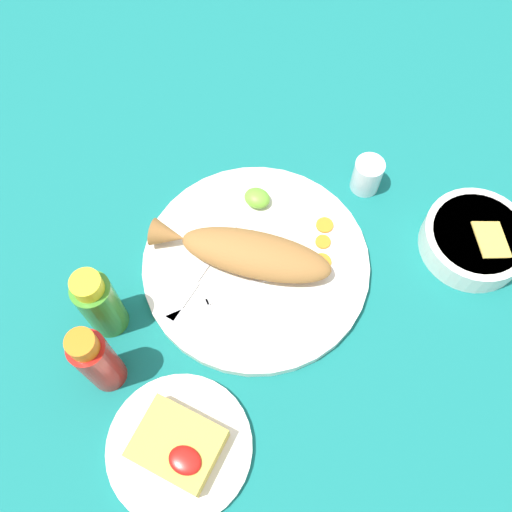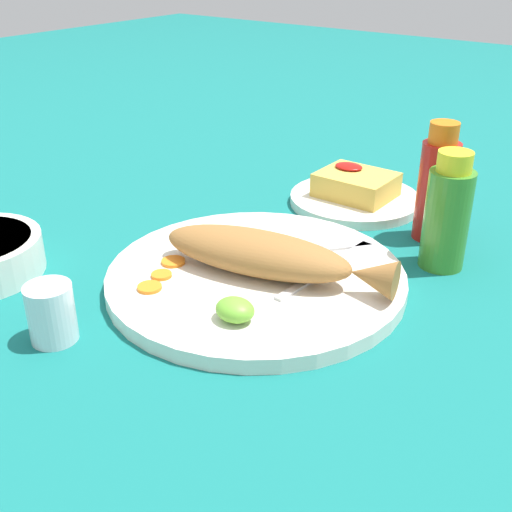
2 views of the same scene
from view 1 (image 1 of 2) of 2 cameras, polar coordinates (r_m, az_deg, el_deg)
name	(u,v)px [view 1 (image 1 of 2)]	position (r m, az deg, el deg)	size (l,w,h in m)	color
ground_plane	(256,266)	(0.91, 0.00, -1.04)	(4.00, 4.00, 0.00)	#146B66
main_plate	(256,264)	(0.90, 0.00, -0.80)	(0.36, 0.36, 0.02)	white
fried_fish	(247,253)	(0.87, -0.91, 0.34)	(0.29, 0.13, 0.05)	#996633
fork_near	(215,302)	(0.87, -4.14, -4.57)	(0.13, 0.15, 0.00)	silver
fork_far	(198,277)	(0.88, -5.83, -2.08)	(0.03, 0.19, 0.00)	silver
carrot_slice_near	(322,262)	(0.90, 6.61, -0.58)	(0.03, 0.03, 0.00)	orange
carrot_slice_mid	(323,242)	(0.91, 6.72, 1.41)	(0.02, 0.02, 0.00)	orange
carrot_slice_far	(325,225)	(0.93, 6.88, 3.09)	(0.03, 0.03, 0.00)	orange
lime_wedge_main	(257,198)	(0.93, 0.12, 5.82)	(0.04, 0.04, 0.02)	#6BB233
hot_sauce_bottle_red	(97,361)	(0.81, -15.61, -10.04)	(0.05, 0.05, 0.16)	#B21914
hot_sauce_bottle_green	(100,304)	(0.84, -15.37, -4.64)	(0.06, 0.06, 0.15)	#3D8428
salt_cup	(367,177)	(0.98, 11.02, 7.79)	(0.05, 0.05, 0.06)	silver
side_plate_fries	(180,447)	(0.83, -7.65, -18.42)	(0.20, 0.20, 0.01)	white
fries_pile	(178,445)	(0.81, -7.85, -18.24)	(0.11, 0.09, 0.04)	gold
guacamole_bowl	(475,239)	(0.97, 21.04, 1.61)	(0.17, 0.17, 0.06)	white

